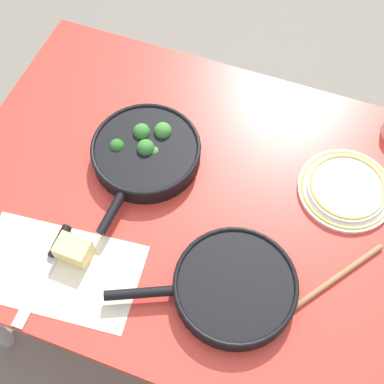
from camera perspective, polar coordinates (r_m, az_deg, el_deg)
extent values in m
plane|color=slate|center=(2.05, 0.00, -10.56)|extent=(14.00, 14.00, 0.00)
cube|color=red|center=(1.40, 0.00, -0.72)|extent=(1.24, 0.93, 0.03)
cylinder|color=#BCBCC1|center=(2.06, -10.83, 8.27)|extent=(0.05, 0.05, 0.70)
cylinder|color=black|center=(1.43, -4.89, 4.20)|extent=(0.29, 0.29, 0.05)
torus|color=black|center=(1.41, -4.96, 4.77)|extent=(0.29, 0.29, 0.01)
cylinder|color=black|center=(1.33, -8.59, -2.22)|extent=(0.03, 0.12, 0.02)
cylinder|color=#205218|center=(1.44, -4.77, 4.22)|extent=(0.01, 0.01, 0.02)
sphere|color=#286023|center=(1.42, -4.83, 4.65)|extent=(0.03, 0.03, 0.03)
cylinder|color=#245B1C|center=(1.45, -7.89, 4.30)|extent=(0.01, 0.01, 0.02)
sphere|color=#2D6B28|center=(1.43, -8.01, 4.86)|extent=(0.04, 0.04, 0.04)
cylinder|color=#2C6823|center=(1.43, -4.86, 4.04)|extent=(0.02, 0.02, 0.03)
sphere|color=#387A33|center=(1.41, -4.95, 4.70)|extent=(0.05, 0.05, 0.05)
cylinder|color=#357027|center=(1.46, -3.06, 5.83)|extent=(0.02, 0.02, 0.03)
sphere|color=#428438|center=(1.43, -3.11, 6.52)|extent=(0.05, 0.05, 0.05)
cylinder|color=#2C6823|center=(1.46, -5.29, 5.73)|extent=(0.02, 0.02, 0.03)
sphere|color=#387A33|center=(1.44, -5.38, 6.40)|extent=(0.05, 0.05, 0.05)
cylinder|color=#357027|center=(1.43, -3.98, 3.78)|extent=(0.01, 0.01, 0.02)
sphere|color=#428438|center=(1.41, -4.03, 4.23)|extent=(0.03, 0.03, 0.03)
cube|color=#AD7F4C|center=(1.40, -2.08, 2.76)|extent=(0.02, 0.03, 0.03)
cube|color=#9E703D|center=(1.44, -4.54, 5.02)|extent=(0.04, 0.03, 0.03)
cube|color=#9E703D|center=(1.47, -8.26, 5.48)|extent=(0.04, 0.04, 0.03)
cube|color=#9E703D|center=(1.38, -2.55, 1.48)|extent=(0.05, 0.05, 0.03)
cube|color=olive|center=(1.44, -4.70, 5.05)|extent=(0.04, 0.03, 0.03)
cylinder|color=black|center=(1.26, 4.62, -10.10)|extent=(0.29, 0.29, 0.04)
torus|color=black|center=(1.24, 4.69, -9.75)|extent=(0.29, 0.29, 0.01)
cylinder|color=black|center=(1.25, -5.70, -10.69)|extent=(0.15, 0.09, 0.02)
cylinder|color=#E5CC60|center=(1.26, 4.60, -10.15)|extent=(0.23, 0.23, 0.02)
cylinder|color=#996B42|center=(1.32, 14.48, -9.31)|extent=(0.20, 0.28, 0.02)
ellipsoid|color=#996B42|center=(1.25, 8.00, -14.00)|extent=(0.07, 0.08, 0.02)
cube|color=silver|center=(1.33, -14.09, -8.09)|extent=(0.41, 0.27, 0.00)
cube|color=silver|center=(1.32, -16.37, -10.16)|extent=(0.03, 0.18, 0.01)
cylinder|color=black|center=(1.35, -13.93, -5.13)|extent=(0.03, 0.09, 0.02)
cube|color=#EFD67A|center=(1.32, -12.51, -6.09)|extent=(0.08, 0.06, 0.05)
cylinder|color=white|center=(1.44, 16.07, 0.21)|extent=(0.25, 0.25, 0.01)
torus|color=gold|center=(1.44, 16.12, 0.33)|extent=(0.24, 0.24, 0.01)
cylinder|color=white|center=(1.43, 16.18, 0.46)|extent=(0.20, 0.20, 0.01)
torus|color=gold|center=(1.43, 16.24, 0.58)|extent=(0.19, 0.19, 0.01)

